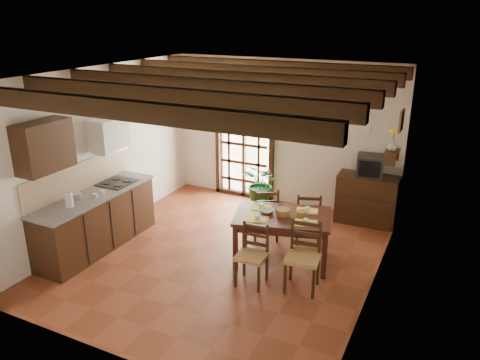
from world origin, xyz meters
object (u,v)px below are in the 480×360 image
Objects in this scene: pendant_lamp at (288,126)px; kitchen_counter at (97,220)px; potted_plant at (262,184)px; dining_table at (283,221)px; chair_near_right at (302,269)px; sideboard at (367,200)px; chair_far_right at (307,226)px; crt_tv at (370,166)px; chair_far_left at (265,222)px; chair_near_left at (252,266)px.

kitchen_counter is at bearing -160.92° from pendant_lamp.
potted_plant reaches higher than kitchen_counter.
chair_near_right reaches higher than dining_table.
dining_table is (2.82, 0.88, 0.19)m from kitchen_counter.
chair_near_right is (3.35, 0.28, -0.17)m from kitchen_counter.
chair_near_right is 1.14× the size of pendant_lamp.
chair_near_right is at bearing -99.22° from sideboard.
pendant_lamp reaches higher than potted_plant.
crt_tv is at bearing -142.32° from chair_far_right.
pendant_lamp reaches higher than dining_table.
potted_plant is (-0.47, 0.94, 0.28)m from chair_far_left.
sideboard is at bearing -142.19° from chair_far_right.
sideboard is at bearing 65.13° from pendant_lamp.
kitchen_counter is 4.67m from crt_tv.
crt_tv is at bearing 37.47° from kitchen_counter.
dining_table is 1.73× the size of chair_far_left.
kitchen_counter is at bearing -151.82° from crt_tv.
kitchen_counter is 3.39m from pendant_lamp.
crt_tv is 1.97m from potted_plant.
crt_tv reaches higher than chair_near_left.
pendant_lamp is at bearing 19.08° from kitchen_counter.
pendant_lamp is (-0.15, -0.68, 1.80)m from chair_far_right.
chair_far_right is 1.58m from crt_tv.
potted_plant reaches higher than sideboard.
potted_plant is at bearing -91.55° from chair_far_left.
potted_plant is at bearing 118.22° from chair_near_right.
chair_far_right is at bearing -130.73° from crt_tv.
pendant_lamp reaches higher than chair_near_right.
chair_far_right is (2.97, 1.66, -0.20)m from kitchen_counter.
chair_far_right is (0.29, 1.57, 0.00)m from chair_near_left.
crt_tv is at bearing 65.06° from pendant_lamp.
chair_near_left is 1.03× the size of pendant_lamp.
chair_far_left reaches higher than dining_table.
kitchen_counter is at bearing 177.38° from chair_near_right.
kitchen_counter is at bearing -127.09° from potted_plant.
dining_table is at bearing 17.25° from kitchen_counter.
pendant_lamp is (1.00, -1.44, 1.51)m from potted_plant.
crt_tv is 2.27m from pendant_lamp.
pendant_lamp is (-0.86, -1.85, 1.63)m from sideboard.
chair_near_left is at bearing -171.87° from chair_near_right.
chair_near_right is at bearing 84.55° from chair_far_right.
dining_table is at bearing 102.92° from chair_far_left.
chair_far_right is at bearing 77.76° from pendant_lamp.
kitchen_counter is 2.45× the size of chair_far_left.
dining_table is 2.16m from crt_tv.
pendant_lamp is (-0.86, -1.84, 1.00)m from crt_tv.
chair_far_left is 1.93m from pendant_lamp.
kitchen_counter reaches higher than sideboard.
chair_near_left is 1.74× the size of crt_tv.
sideboard is 2.08× the size of crt_tv.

